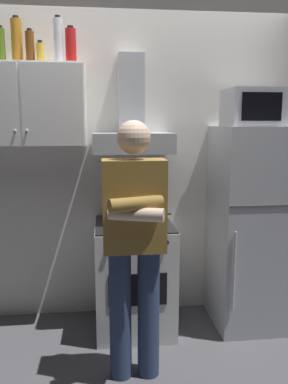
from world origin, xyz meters
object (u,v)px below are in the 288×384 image
Objects in this scene: bottle_liquor_amber at (17,41)px; bottle_spice_jar at (40,53)px; bottle_beer_brown at (30,47)px; person_standing at (134,242)px; range_hood at (132,127)px; refrigerator at (252,227)px; bottle_vodka_clear at (58,41)px; bottle_olive_oil at (1,46)px; bottle_soda_red at (71,46)px; stove_oven at (134,276)px; cooking_pot at (153,219)px; microwave at (257,108)px; upper_cabinet at (24,106)px.

bottle_spice_jar is (0.17, -0.05, -0.09)m from bottle_liquor_amber.
person_standing is at bearing -46.71° from bottle_beer_brown.
bottle_spice_jar is at bearing -177.95° from range_hood.
refrigerator is 2.05m from bottle_vodka_clear.
person_standing is 6.19× the size of bottle_olive_oil.
bottle_liquor_amber is at bearing 173.29° from bottle_soda_red.
bottle_liquor_amber is (-0.84, 0.16, 1.78)m from stove_oven.
range_hood is at bearing 2.00° from bottle_soda_red.
cooking_pot is 1.46m from bottle_vodka_clear.
cooking_pot is at bearing -15.95° from bottle_liquor_amber.
refrigerator is 6.60× the size of bottle_beer_brown.
microwave is at bearing -3.77° from bottle_soda_red.
bottle_beer_brown is (0.06, -0.00, 0.41)m from upper_cabinet.
microwave is 1.81× the size of bottle_soda_red.
range_hood reaches higher than microwave.
bottle_liquor_amber reaches higher than stove_oven.
microwave is at bearing 90.90° from refrigerator.
microwave is at bearing -3.59° from bottle_beer_brown.
upper_cabinet is 0.81m from range_hood.
person_standing is (-0.05, -0.61, 0.47)m from stove_oven.
bottle_beer_brown is 0.73× the size of bottle_vodka_clear.
bottle_olive_oil reaches higher than range_hood.
bottle_liquor_amber reaches higher than cooking_pot.
bottle_olive_oil is at bearing 139.77° from person_standing.
upper_cabinet is 1.35m from person_standing.
upper_cabinet is 1.55m from stove_oven.
bottle_liquor_amber reaches higher than upper_cabinet.
bottle_olive_oil is at bearing 169.46° from bottle_spice_jar.
stove_oven is 3.15× the size of cooking_pot.
bottle_vodka_clear is at bearing -5.75° from upper_cabinet.
bottle_vodka_clear is at bearing -171.78° from bottle_soda_red.
bottle_liquor_amber is at bearing 164.05° from cooking_pot.
bottle_spice_jar is at bearing 171.21° from stove_oven.
bottle_liquor_amber reaches higher than bottle_olive_oil.
person_standing is 1.54m from bottle_spice_jar.
microwave is 1.98× the size of bottle_beer_brown.
person_standing is 6.20× the size of bottle_soda_red.
bottle_vodka_clear is (0.13, -0.00, 0.09)m from bottle_spice_jar.
range_hood is 1.25m from refrigerator.
bottle_beer_brown reaches higher than stove_oven.
bottle_spice_jar is (-0.79, 0.22, 1.20)m from cooking_pot.
bottle_liquor_amber is at bearing 0.50° from bottle_olive_oil.
stove_oven is 1.99m from bottle_olive_oil.
bottle_spice_jar reaches higher than refrigerator.
upper_cabinet reaches higher than person_standing.
bottle_soda_red is (-0.45, -0.02, 0.58)m from range_hood.
bottle_spice_jar reaches higher than upper_cabinet.
stove_oven is at bearing -90.00° from range_hood.
bottle_olive_oil is at bearing 172.15° from bottle_vodka_clear.
microwave is (1.75, -0.11, -0.01)m from upper_cabinet.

